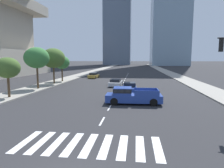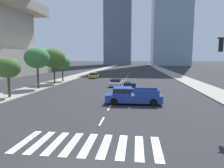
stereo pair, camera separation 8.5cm
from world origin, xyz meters
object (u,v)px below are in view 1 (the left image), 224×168
object	(u,v)px
sedan_blue_0	(129,88)
sedan_gold_1	(94,76)
pickup_truck	(131,96)
street_tree_third	(53,58)
sedan_silver_2	(116,83)
street_tree_second	(37,58)
street_tree_nearest	(7,68)
street_tree_fourth	(62,62)

from	to	relation	value
sedan_blue_0	sedan_gold_1	bearing A→B (deg)	-156.10
pickup_truck	street_tree_third	bearing A→B (deg)	-45.63
sedan_silver_2	street_tree_second	bearing A→B (deg)	117.75
sedan_blue_0	sedan_silver_2	bearing A→B (deg)	-158.62
sedan_gold_1	street_tree_nearest	size ratio (longest dim) A/B	0.94
sedan_gold_1	street_tree_third	xyz separation A→B (m)	(-4.62, -12.10, 4.08)
street_tree_nearest	street_tree_fourth	size ratio (longest dim) A/B	0.91
sedan_blue_0	sedan_silver_2	world-z (taller)	sedan_blue_0
sedan_blue_0	street_tree_nearest	distance (m)	15.32
street_tree_second	street_tree_fourth	bearing A→B (deg)	90.00
street_tree_third	street_tree_fourth	distance (m)	4.04
sedan_silver_2	street_tree_nearest	world-z (taller)	street_tree_nearest
sedan_blue_0	street_tree_third	world-z (taller)	street_tree_third
sedan_gold_1	street_tree_fourth	bearing A→B (deg)	154.19
sedan_blue_0	street_tree_fourth	size ratio (longest dim) A/B	0.87
sedan_gold_1	street_tree_nearest	distance (m)	25.37
street_tree_nearest	street_tree_fourth	world-z (taller)	street_tree_fourth
sedan_silver_2	street_tree_third	bearing A→B (deg)	89.28
pickup_truck	sedan_blue_0	size ratio (longest dim) A/B	1.31
pickup_truck	sedan_silver_2	world-z (taller)	pickup_truck
pickup_truck	sedan_blue_0	bearing A→B (deg)	-88.52
sedan_blue_0	sedan_gold_1	world-z (taller)	sedan_blue_0
street_tree_third	sedan_silver_2	bearing A→B (deg)	-4.65
sedan_silver_2	sedan_gold_1	bearing A→B (deg)	31.05
street_tree_second	street_tree_third	bearing A→B (deg)	90.00
street_tree_nearest	street_tree_second	xyz separation A→B (m)	(0.00, 6.78, 1.17)
sedan_gold_1	street_tree_nearest	bearing A→B (deg)	173.20
sedan_gold_1	street_tree_third	size ratio (longest dim) A/B	0.69
sedan_blue_0	street_tree_fourth	distance (m)	17.68
street_tree_second	street_tree_third	distance (m)	5.90
street_tree_third	pickup_truck	bearing A→B (deg)	-44.12
pickup_truck	sedan_gold_1	world-z (taller)	pickup_truck
sedan_blue_0	street_tree_nearest	size ratio (longest dim) A/B	0.95
street_tree_nearest	pickup_truck	bearing A→B (deg)	-4.20
street_tree_nearest	street_tree_fourth	distance (m)	16.64
sedan_gold_1	street_tree_third	world-z (taller)	street_tree_third
sedan_silver_2	street_tree_third	size ratio (longest dim) A/B	0.70
sedan_gold_1	sedan_blue_0	bearing A→B (deg)	-150.19
street_tree_nearest	street_tree_third	xyz separation A→B (m)	(0.00, 12.68, 1.15)
street_tree_second	sedan_gold_1	bearing A→B (deg)	75.60
sedan_blue_0	street_tree_second	xyz separation A→B (m)	(-13.78, 0.74, 4.10)
sedan_blue_0	sedan_silver_2	size ratio (longest dim) A/B	0.98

